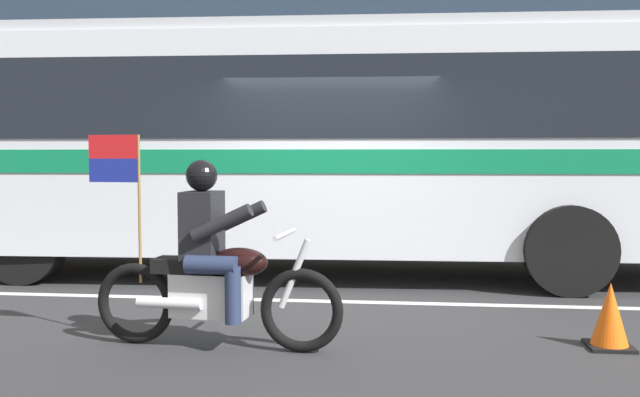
{
  "coord_description": "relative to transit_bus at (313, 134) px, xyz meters",
  "views": [
    {
      "loc": [
        0.76,
        -8.0,
        1.61
      ],
      "look_at": [
        -0.03,
        -0.89,
        1.15
      ],
      "focal_mm": 38.55,
      "sensor_mm": 36.0,
      "label": 1
    }
  ],
  "objects": [
    {
      "name": "sidewalk_curb",
      "position": [
        0.37,
        3.91,
        -1.81
      ],
      "size": [
        28.0,
        3.8,
        0.15
      ],
      "primitive_type": "cube",
      "color": "gray",
      "rests_on": "ground_plane"
    },
    {
      "name": "lane_center_stripe",
      "position": [
        0.37,
        -1.79,
        -1.88
      ],
      "size": [
        26.6,
        0.14,
        0.01
      ],
      "primitive_type": "cube",
      "color": "silver",
      "rests_on": "ground_plane"
    },
    {
      "name": "traffic_cone",
      "position": [
        2.9,
        -3.34,
        -1.63
      ],
      "size": [
        0.36,
        0.36,
        0.55
      ],
      "color": "#EA590F",
      "rests_on": "ground_plane"
    },
    {
      "name": "transit_bus",
      "position": [
        0.0,
        0.0,
        0.0
      ],
      "size": [
        11.32,
        2.97,
        3.22
      ],
      "color": "silver",
      "rests_on": "ground_plane"
    },
    {
      "name": "ground_plane",
      "position": [
        0.37,
        -1.19,
        -1.88
      ],
      "size": [
        60.0,
        60.0,
        0.0
      ],
      "primitive_type": "plane",
      "color": "#2B2B2D"
    },
    {
      "name": "motorcycle_with_rider",
      "position": [
        -0.38,
        -3.69,
        -1.22
      ],
      "size": [
        2.19,
        0.64,
        1.78
      ],
      "color": "black",
      "rests_on": "ground_plane"
    },
    {
      "name": "fire_hydrant",
      "position": [
        -5.13,
        3.1,
        -1.36
      ],
      "size": [
        0.22,
        0.3,
        0.75
      ],
      "color": "red",
      "rests_on": "sidewalk_curb"
    }
  ]
}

